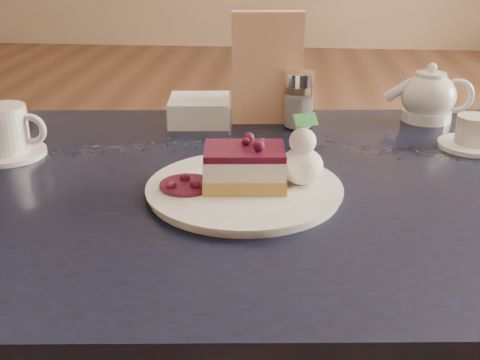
# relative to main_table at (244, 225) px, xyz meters

# --- Properties ---
(main_table) EXTENTS (1.20, 0.86, 0.71)m
(main_table) POSITION_rel_main_table_xyz_m (0.00, 0.00, 0.00)
(main_table) COLOR black
(main_table) RESTS_ON ground
(dessert_plate) EXTENTS (0.27, 0.27, 0.01)m
(dessert_plate) POSITION_rel_main_table_xyz_m (0.00, -0.05, 0.08)
(dessert_plate) COLOR white
(dessert_plate) RESTS_ON main_table
(cheesecake_slice) EXTENTS (0.12, 0.09, 0.06)m
(cheesecake_slice) POSITION_rel_main_table_xyz_m (0.00, -0.05, 0.11)
(cheesecake_slice) COLOR #B49B45
(cheesecake_slice) RESTS_ON dessert_plate
(whipped_cream) EXTENTS (0.06, 0.06, 0.05)m
(whipped_cream) POSITION_rel_main_table_xyz_m (0.08, -0.03, 0.11)
(whipped_cream) COLOR white
(whipped_cream) RESTS_ON dessert_plate
(berry_sauce) EXTENTS (0.08, 0.08, 0.01)m
(berry_sauce) POSITION_rel_main_table_xyz_m (-0.07, -0.06, 0.09)
(berry_sauce) COLOR #3F0E2D
(berry_sauce) RESTS_ON dessert_plate
(coffee_set) EXTENTS (0.13, 0.12, 0.08)m
(coffee_set) POSITION_rel_main_table_xyz_m (-0.39, 0.07, 0.11)
(coffee_set) COLOR white
(coffee_set) RESTS_ON main_table
(tea_set) EXTENTS (0.20, 0.26, 0.10)m
(tea_set) POSITION_rel_main_table_xyz_m (0.34, 0.30, 0.11)
(tea_set) COLOR white
(tea_set) RESTS_ON main_table
(menu_card) EXTENTS (0.13, 0.04, 0.21)m
(menu_card) POSITION_rel_main_table_xyz_m (0.02, 0.30, 0.18)
(menu_card) COLOR #F1E39C
(menu_card) RESTS_ON main_table
(sugar_shaker) EXTENTS (0.06, 0.06, 0.10)m
(sugar_shaker) POSITION_rel_main_table_xyz_m (0.08, 0.27, 0.13)
(sugar_shaker) COLOR white
(sugar_shaker) RESTS_ON main_table
(napkin_stack) EXTENTS (0.12, 0.12, 0.05)m
(napkin_stack) POSITION_rel_main_table_xyz_m (-0.11, 0.28, 0.10)
(napkin_stack) COLOR white
(napkin_stack) RESTS_ON main_table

